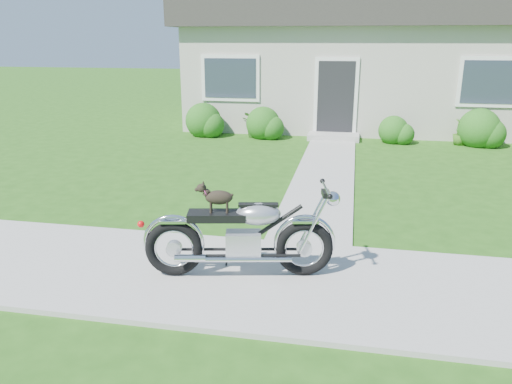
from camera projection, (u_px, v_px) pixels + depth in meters
The scene contains 8 objects.
ground at pixel (435, 295), 5.45m from camera, with size 80.00×80.00×0.00m, color #235114.
sidewalk at pixel (435, 294), 5.44m from camera, with size 24.00×2.20×0.04m, color #9E9B93.
walkway at pixel (325, 172), 10.41m from camera, with size 1.20×8.00×0.03m, color #9E9B93.
house at pixel (388, 55), 16.06m from camera, with size 12.60×7.03×4.50m.
shrub_row at pixel (367, 127), 13.41m from camera, with size 10.43×1.06×1.06m.
potted_plant_left at pixel (253, 126), 14.06m from camera, with size 0.60×0.52×0.67m, color #224E14.
potted_plant_right at pixel (460, 132), 13.04m from camera, with size 0.38×0.38×0.67m, color #37661C.
motorcycle_with_dog at pixel (243, 235), 5.68m from camera, with size 2.20×0.76×1.11m.
Camera 1 is at (-0.98, -5.16, 2.69)m, focal length 35.00 mm.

